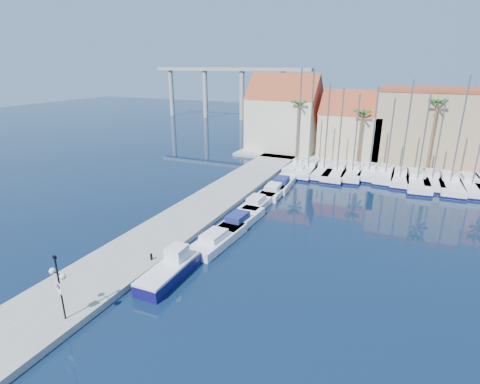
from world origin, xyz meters
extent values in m
plane|color=black|center=(0.00, 0.00, 0.00)|extent=(260.00, 260.00, 0.00)
cube|color=gray|center=(-9.00, 13.50, 0.25)|extent=(6.00, 77.00, 0.50)
cube|color=gray|center=(10.00, 48.00, 0.25)|extent=(54.00, 16.00, 0.50)
cylinder|color=black|center=(-7.00, -5.13, 2.69)|extent=(0.11, 0.11, 4.38)
cylinder|color=black|center=(-7.27, -5.08, 3.68)|extent=(0.55, 0.15, 0.05)
cylinder|color=black|center=(-6.73, -5.18, 3.68)|extent=(0.55, 0.15, 0.05)
sphere|color=white|center=(-7.54, -5.03, 3.68)|extent=(0.39, 0.39, 0.39)
sphere|color=white|center=(-6.46, -5.23, 3.68)|extent=(0.39, 0.39, 0.39)
cube|color=black|center=(-7.00, -5.13, 4.77)|extent=(0.26, 0.17, 0.18)
cube|color=white|center=(-7.01, -5.20, 2.80)|extent=(0.54, 0.13, 0.55)
cylinder|color=red|center=(-7.02, -5.22, 2.85)|extent=(0.37, 0.08, 0.37)
cylinder|color=#1933A5|center=(-7.02, -5.23, 2.85)|extent=(0.26, 0.06, 0.26)
cube|color=white|center=(-7.01, -5.20, 2.42)|extent=(0.44, 0.11, 0.15)
cylinder|color=black|center=(-6.69, 3.10, 0.76)|extent=(0.21, 0.21, 0.51)
cube|color=#110D4F|center=(-4.22, 1.94, 0.46)|extent=(2.15, 6.15, 0.92)
cube|color=white|center=(-4.22, 1.94, 1.02)|extent=(2.15, 6.15, 0.20)
cube|color=white|center=(-4.24, 3.16, 1.58)|extent=(1.35, 1.65, 1.12)
cube|color=white|center=(-3.58, 8.75, 0.40)|extent=(2.73, 7.31, 0.80)
cube|color=white|center=(-3.63, 8.03, 1.10)|extent=(1.76, 2.61, 0.60)
cube|color=white|center=(-3.47, 13.47, 0.40)|extent=(2.62, 7.16, 0.80)
cube|color=navy|center=(-3.51, 12.76, 1.10)|extent=(1.71, 2.55, 0.60)
cube|color=white|center=(-3.74, 18.91, 0.40)|extent=(2.21, 6.60, 0.80)
cube|color=white|center=(-3.75, 18.25, 1.10)|extent=(1.51, 2.32, 0.60)
cube|color=white|center=(-3.54, 23.97, 0.40)|extent=(2.69, 7.16, 0.80)
cube|color=white|center=(-3.50, 23.27, 1.10)|extent=(1.73, 2.56, 0.60)
cube|color=white|center=(-3.54, 27.15, 0.40)|extent=(2.93, 7.61, 0.80)
cube|color=navy|center=(-3.49, 26.41, 1.10)|extent=(1.86, 2.73, 0.60)
cube|color=white|center=(-3.04, 33.99, 0.40)|extent=(2.20, 5.62, 0.80)
cube|color=white|center=(-2.99, 33.44, 1.10)|extent=(1.39, 2.02, 0.60)
cube|color=white|center=(-3.07, 38.48, 0.40)|extent=(2.62, 6.90, 0.80)
cube|color=white|center=(-3.02, 37.80, 1.10)|extent=(1.67, 2.47, 0.60)
cube|color=white|center=(-4.03, 36.13, 0.50)|extent=(2.66, 8.19, 1.00)
cube|color=#0D0C3F|center=(-4.03, 36.13, 0.18)|extent=(2.72, 8.26, 0.28)
cube|color=white|center=(-3.97, 36.94, 1.30)|extent=(1.63, 2.52, 0.60)
cylinder|color=slate|center=(-4.06, 35.73, 8.00)|extent=(0.20, 0.20, 13.99)
cube|color=white|center=(-2.09, 35.46, 0.50)|extent=(3.04, 10.80, 1.00)
cube|color=#0D0C3F|center=(-2.09, 35.46, 0.18)|extent=(3.10, 10.86, 0.28)
cube|color=white|center=(-2.06, 36.54, 1.30)|extent=(2.03, 3.27, 0.60)
cylinder|color=slate|center=(-2.10, 34.93, 7.91)|extent=(0.20, 0.20, 13.82)
cube|color=white|center=(0.18, 35.62, 0.50)|extent=(3.04, 10.11, 1.00)
cube|color=#0D0C3F|center=(0.18, 35.62, 0.18)|extent=(3.10, 10.17, 0.28)
cube|color=white|center=(0.13, 36.62, 1.30)|extent=(1.95, 3.08, 0.60)
cylinder|color=slate|center=(0.20, 35.12, 7.02)|extent=(0.20, 0.20, 12.03)
cube|color=white|center=(2.10, 35.61, 0.50)|extent=(2.84, 10.85, 1.00)
cube|color=#0D0C3F|center=(2.10, 35.61, 0.18)|extent=(2.90, 10.91, 0.28)
cube|color=white|center=(2.10, 36.70, 1.30)|extent=(1.98, 3.26, 0.60)
cylinder|color=slate|center=(2.10, 35.07, 6.66)|extent=(0.20, 0.20, 11.32)
cube|color=white|center=(4.18, 35.99, 0.50)|extent=(3.04, 9.80, 1.00)
cube|color=#0D0C3F|center=(4.18, 35.99, 0.18)|extent=(3.11, 9.86, 0.28)
cube|color=white|center=(4.13, 36.95, 1.30)|extent=(1.92, 3.00, 0.60)
cylinder|color=slate|center=(4.21, 35.50, 6.31)|extent=(0.20, 0.20, 10.62)
cube|color=white|center=(6.42, 36.92, 0.50)|extent=(2.63, 8.40, 1.00)
cube|color=#0D0C3F|center=(6.42, 36.92, 0.18)|extent=(2.70, 8.46, 0.28)
cube|color=white|center=(6.47, 37.75, 1.30)|extent=(1.65, 2.57, 0.60)
cylinder|color=slate|center=(6.39, 36.51, 6.84)|extent=(0.20, 0.20, 11.68)
cube|color=white|center=(8.66, 36.71, 0.50)|extent=(2.80, 9.26, 1.00)
cube|color=#0D0C3F|center=(8.66, 36.71, 0.18)|extent=(2.86, 9.32, 0.28)
cube|color=white|center=(8.70, 37.63, 1.30)|extent=(1.79, 2.82, 0.60)
cylinder|color=slate|center=(8.64, 36.25, 6.08)|extent=(0.20, 0.20, 10.16)
cube|color=white|center=(10.55, 35.93, 0.50)|extent=(2.43, 8.69, 1.00)
cube|color=#0D0C3F|center=(10.55, 35.93, 0.18)|extent=(2.49, 8.75, 0.28)
cube|color=white|center=(10.53, 36.80, 1.30)|extent=(1.63, 2.63, 0.60)
cylinder|color=slate|center=(10.56, 35.50, 7.29)|extent=(0.20, 0.20, 12.59)
cube|color=white|center=(12.68, 35.37, 0.50)|extent=(3.71, 11.11, 1.00)
cube|color=#0D0C3F|center=(12.68, 35.37, 0.18)|extent=(3.77, 11.18, 0.28)
cube|color=white|center=(12.59, 36.46, 1.30)|extent=(2.24, 3.43, 0.60)
cylinder|color=slate|center=(12.72, 34.82, 6.42)|extent=(0.20, 0.20, 10.85)
cube|color=white|center=(14.54, 36.54, 0.50)|extent=(2.91, 9.61, 1.00)
cube|color=#0D0C3F|center=(14.54, 36.54, 0.18)|extent=(2.97, 9.68, 0.28)
cube|color=white|center=(14.49, 37.49, 1.30)|extent=(1.86, 2.93, 0.60)
cylinder|color=slate|center=(14.56, 36.06, 6.10)|extent=(0.20, 0.20, 10.21)
cube|color=white|center=(16.63, 35.84, 0.50)|extent=(3.12, 10.80, 1.00)
cube|color=#0D0C3F|center=(16.63, 35.84, 0.18)|extent=(3.18, 10.86, 0.28)
cube|color=white|center=(16.60, 36.91, 1.30)|extent=(2.05, 3.27, 0.60)
cylinder|color=slate|center=(16.65, 35.31, 7.62)|extent=(0.20, 0.20, 13.24)
cube|color=white|center=(19.10, 36.21, 0.50)|extent=(3.30, 10.39, 1.00)
cube|color=#0D0C3F|center=(19.10, 36.21, 0.18)|extent=(3.36, 10.46, 0.28)
cube|color=white|center=(19.04, 37.23, 1.30)|extent=(2.05, 3.19, 0.60)
cube|color=beige|center=(-10.00, 47.00, 5.00)|extent=(12.00, 9.00, 9.00)
cube|color=#943C20|center=(-10.00, 47.00, 9.50)|extent=(12.30, 9.00, 9.00)
cube|color=tan|center=(2.00, 47.00, 4.00)|extent=(10.00, 8.00, 7.00)
cube|color=#943C20|center=(2.00, 47.00, 7.50)|extent=(10.30, 8.00, 8.00)
cube|color=tan|center=(13.00, 48.00, 6.00)|extent=(14.00, 10.00, 11.00)
cube|color=#943C20|center=(13.00, 48.00, 11.75)|extent=(14.20, 10.20, 0.50)
cylinder|color=brown|center=(-6.00, 42.00, 5.00)|extent=(0.36, 0.36, 9.00)
sphere|color=#1E601B|center=(-6.00, 42.00, 9.35)|extent=(2.60, 2.60, 2.60)
cylinder|color=brown|center=(4.00, 42.00, 4.50)|extent=(0.36, 0.36, 8.00)
sphere|color=#1E601B|center=(4.00, 42.00, 8.35)|extent=(2.60, 2.60, 2.60)
cylinder|color=brown|center=(14.00, 42.00, 5.50)|extent=(0.36, 0.36, 10.00)
sphere|color=#1E601B|center=(14.00, 42.00, 10.35)|extent=(2.60, 2.60, 2.60)
cube|color=#9E9E99|center=(-38.00, 82.00, 14.00)|extent=(48.00, 2.20, 0.90)
cylinder|color=#9E9E99|center=(-58.00, 82.00, 7.00)|extent=(1.40, 1.40, 14.00)
cylinder|color=#9E9E99|center=(-46.00, 82.00, 7.00)|extent=(1.40, 1.40, 14.00)
cylinder|color=#9E9E99|center=(-34.00, 82.00, 7.00)|extent=(1.40, 1.40, 14.00)
cylinder|color=#9E9E99|center=(-22.00, 82.00, 7.00)|extent=(1.40, 1.40, 14.00)
camera|label=1|loc=(10.85, -18.30, 15.45)|focal=28.00mm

